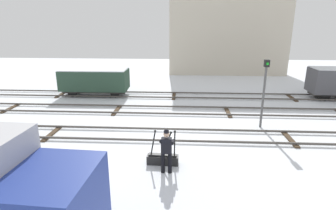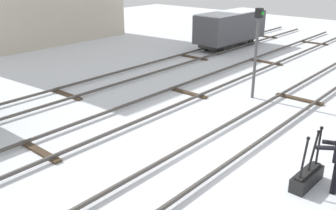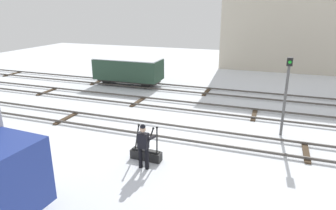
% 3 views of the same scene
% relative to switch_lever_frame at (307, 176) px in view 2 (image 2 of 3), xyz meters
% --- Properties ---
extents(ground_plane, '(60.00, 60.00, 0.00)m').
position_rel_switch_lever_frame_xyz_m(ground_plane, '(0.05, 2.69, -0.25)').
color(ground_plane, silver).
extents(track_main_line, '(44.00, 1.94, 0.18)m').
position_rel_switch_lever_frame_xyz_m(track_main_line, '(0.05, 2.69, -0.13)').
color(track_main_line, '#4C4742').
rests_on(track_main_line, ground_plane).
extents(track_siding_near, '(44.00, 1.94, 0.18)m').
position_rel_switch_lever_frame_xyz_m(track_siding_near, '(0.05, 6.61, -0.14)').
color(track_siding_near, '#4C4742').
rests_on(track_siding_near, ground_plane).
extents(track_siding_far, '(44.00, 1.94, 0.18)m').
position_rel_switch_lever_frame_xyz_m(track_siding_far, '(0.05, 10.33, -0.14)').
color(track_siding_far, '#4C4742').
rests_on(track_siding_far, ground_plane).
extents(switch_lever_frame, '(1.25, 0.41, 1.45)m').
position_rel_switch_lever_frame_xyz_m(switch_lever_frame, '(0.00, 0.00, 0.00)').
color(switch_lever_frame, black).
rests_on(switch_lever_frame, ground_plane).
extents(signal_post, '(0.24, 0.32, 3.62)m').
position_rel_switch_lever_frame_xyz_m(signal_post, '(4.94, 4.27, 1.99)').
color(signal_post, '#4C4C4C').
rests_on(signal_post, ground_plane).
extents(freight_car_mid_siding, '(5.53, 2.11, 2.29)m').
position_rel_switch_lever_frame_xyz_m(freight_car_mid_siding, '(12.80, 10.33, 1.08)').
color(freight_car_mid_siding, '#2D2B28').
rests_on(freight_car_mid_siding, ground_plane).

